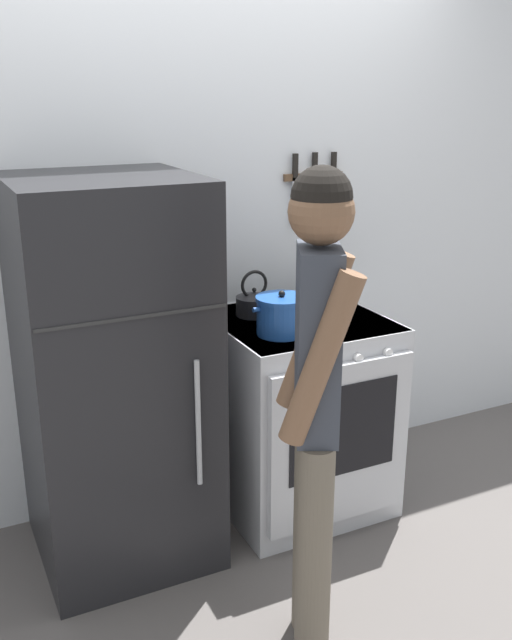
% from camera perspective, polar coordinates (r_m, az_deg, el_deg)
% --- Properties ---
extents(ground_plane, '(14.00, 14.00, 0.00)m').
position_cam_1_polar(ground_plane, '(3.66, -3.74, -12.43)').
color(ground_plane, '#5B5654').
extents(wall_back, '(10.00, 0.06, 2.55)m').
position_cam_1_polar(wall_back, '(3.24, -4.40, 7.68)').
color(wall_back, silver).
rests_on(wall_back, ground_plane).
extents(refrigerator, '(0.68, 0.72, 1.56)m').
position_cam_1_polar(refrigerator, '(2.87, -11.32, -4.38)').
color(refrigerator, black).
rests_on(refrigerator, ground_plane).
extents(stove_range, '(0.72, 0.74, 0.89)m').
position_cam_1_polar(stove_range, '(3.26, 3.56, -7.37)').
color(stove_range, silver).
rests_on(stove_range, ground_plane).
extents(dutch_oven_pot, '(0.26, 0.21, 0.18)m').
position_cam_1_polar(dutch_oven_pot, '(2.91, 2.06, 0.40)').
color(dutch_oven_pot, '#1E4C9E').
rests_on(dutch_oven_pot, stove_range).
extents(tea_kettle, '(0.21, 0.16, 0.21)m').
position_cam_1_polar(tea_kettle, '(3.16, -0.11, 1.44)').
color(tea_kettle, black).
rests_on(tea_kettle, stove_range).
extents(utensil_jar, '(0.07, 0.07, 0.27)m').
position_cam_1_polar(utensil_jar, '(3.31, 4.97, 2.49)').
color(utensil_jar, '#B7BABF').
rests_on(utensil_jar, stove_range).
extents(person, '(0.36, 0.40, 1.65)m').
position_cam_1_polar(person, '(2.25, 4.83, -6.04)').
color(person, '#6B6051').
rests_on(person, ground_plane).
extents(wall_knife_strip, '(0.31, 0.03, 0.34)m').
position_cam_1_polar(wall_knife_strip, '(3.41, 4.63, 11.40)').
color(wall_knife_strip, brown).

